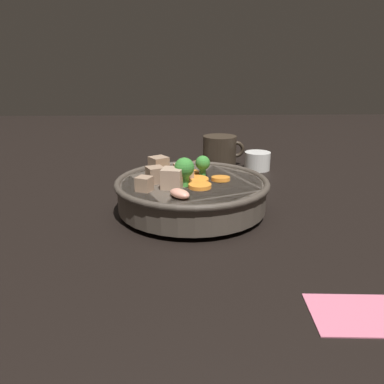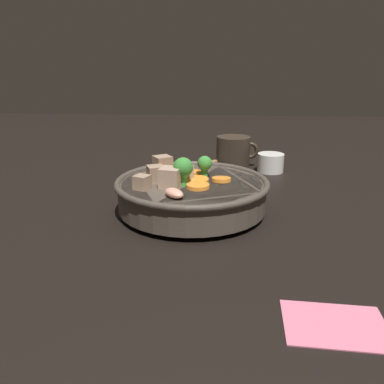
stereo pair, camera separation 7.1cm
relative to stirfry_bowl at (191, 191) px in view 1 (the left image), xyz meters
name	(u,v)px [view 1 (the left image)]	position (x,y,z in m)	size (l,w,h in m)	color
ground_plane	(192,212)	(0.00, 0.00, -0.04)	(3.00, 3.00, 0.00)	black
stirfry_bowl	(191,191)	(0.00, 0.00, 0.00)	(0.29, 0.29, 0.11)	#51473D
side_saucer	(177,169)	(-0.03, 0.29, -0.03)	(0.11, 0.11, 0.01)	white
tea_cup	(257,161)	(0.19, 0.30, -0.02)	(0.07, 0.07, 0.05)	white
dark_mug	(220,151)	(0.09, 0.35, 0.00)	(0.12, 0.09, 0.08)	#33281E
napkin	(360,314)	(0.18, -0.32, -0.04)	(0.11, 0.08, 0.00)	#D16B84
chopsticks_pair	(176,166)	(-0.03, 0.29, -0.03)	(0.17, 0.13, 0.01)	olive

